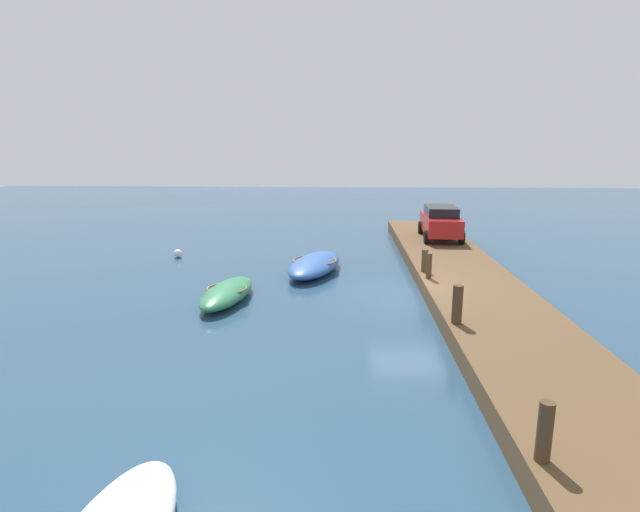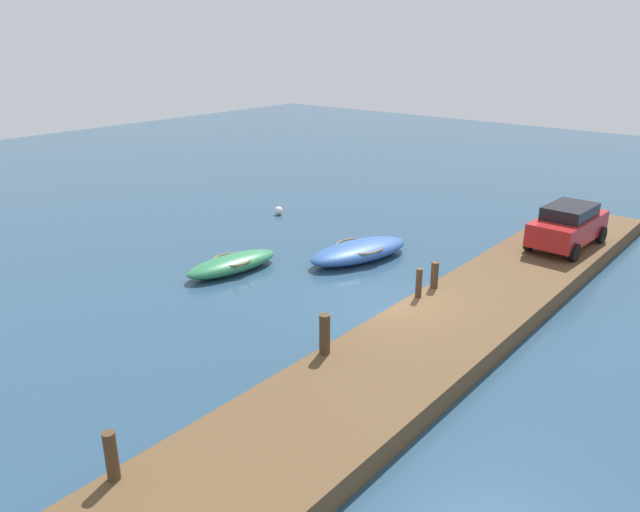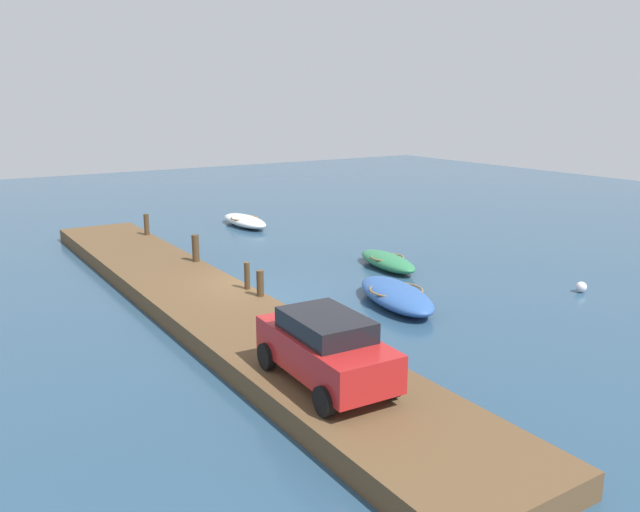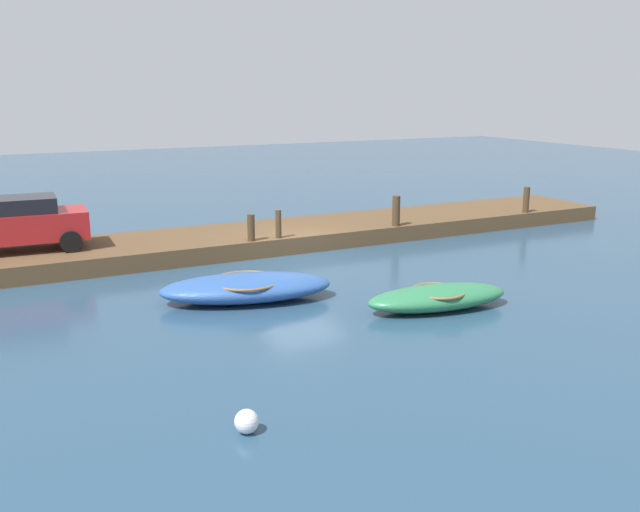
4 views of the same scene
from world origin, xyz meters
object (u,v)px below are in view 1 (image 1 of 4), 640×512
object	(u,v)px
motorboat_blue	(315,264)
marker_buoy	(178,253)
mooring_post_west	(545,432)
parked_car	(441,222)
rowboat_green	(227,293)
mooring_post_mid_east	(429,266)
mooring_post_mid_west	(457,304)
mooring_post_east	(425,261)

from	to	relation	value
motorboat_blue	marker_buoy	bearing A→B (deg)	83.44
mooring_post_west	motorboat_blue	bearing A→B (deg)	17.68
mooring_post_west	parked_car	world-z (taller)	parked_car
rowboat_green	mooring_post_mid_east	world-z (taller)	mooring_post_mid_east
parked_car	marker_buoy	distance (m)	12.83
mooring_post_west	mooring_post_mid_west	bearing A→B (deg)	0.00
mooring_post_mid_west	mooring_post_mid_east	size ratio (longest dim) A/B	1.15
mooring_post_mid_west	marker_buoy	world-z (taller)	mooring_post_mid_west
mooring_post_mid_east	parked_car	size ratio (longest dim) A/B	0.24
mooring_post_east	mooring_post_mid_east	bearing A→B (deg)	180.00
mooring_post_mid_west	mooring_post_west	bearing A→B (deg)	180.00
mooring_post_mid_east	marker_buoy	xyz separation A→B (m)	(5.20, 10.74, -0.82)
mooring_post_west	mooring_post_east	bearing A→B (deg)	0.00
mooring_post_west	mooring_post_east	world-z (taller)	mooring_post_west
mooring_post_mid_west	parked_car	distance (m)	12.19
mooring_post_west	marker_buoy	xyz separation A→B (m)	(15.68, 10.74, -0.86)
rowboat_green	parked_car	bearing A→B (deg)	-37.15
motorboat_blue	mooring_post_east	bearing A→B (deg)	-98.69
mooring_post_mid_east	mooring_post_mid_west	bearing A→B (deg)	180.00
mooring_post_mid_east	marker_buoy	bearing A→B (deg)	64.15
mooring_post_mid_west	marker_buoy	size ratio (longest dim) A/B	2.69
marker_buoy	motorboat_blue	bearing A→B (deg)	-110.80
motorboat_blue	mooring_post_mid_east	bearing A→B (deg)	-108.67
mooring_post_mid_east	parked_car	distance (m)	7.79
mooring_post_mid_east	mooring_post_east	world-z (taller)	mooring_post_mid_east
motorboat_blue	mooring_post_west	distance (m)	13.87
mooring_post_west	marker_buoy	bearing A→B (deg)	34.40
rowboat_green	marker_buoy	distance (m)	7.44
mooring_post_mid_east	marker_buoy	world-z (taller)	mooring_post_mid_east
marker_buoy	mooring_post_mid_west	bearing A→B (deg)	-132.07
motorboat_blue	marker_buoy	world-z (taller)	motorboat_blue
rowboat_green	mooring_post_west	bearing A→B (deg)	-135.15
mooring_post_mid_west	parked_car	world-z (taller)	parked_car
mooring_post_east	marker_buoy	xyz separation A→B (m)	(4.26, 10.74, -0.79)
motorboat_blue	mooring_post_west	size ratio (longest dim) A/B	4.72
rowboat_green	marker_buoy	bearing A→B (deg)	38.25
rowboat_green	parked_car	size ratio (longest dim) A/B	0.98
mooring_post_mid_east	marker_buoy	distance (m)	11.96
parked_car	mooring_post_west	bearing A→B (deg)	176.85
rowboat_green	mooring_post_west	size ratio (longest dim) A/B	3.87
motorboat_blue	parked_car	size ratio (longest dim) A/B	1.19
mooring_post_mid_west	mooring_post_mid_east	world-z (taller)	mooring_post_mid_west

